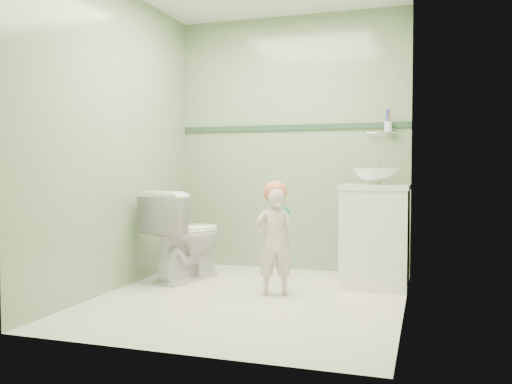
% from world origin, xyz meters
% --- Properties ---
extents(ground, '(2.50, 2.50, 0.00)m').
position_xyz_m(ground, '(0.00, 0.00, 0.00)').
color(ground, silver).
rests_on(ground, ground).
extents(room_shell, '(2.50, 2.54, 2.40)m').
position_xyz_m(room_shell, '(0.00, 0.00, 1.20)').
color(room_shell, '#80A776').
rests_on(room_shell, ground).
extents(trim_stripe, '(2.20, 0.02, 0.05)m').
position_xyz_m(trim_stripe, '(0.00, 1.24, 1.35)').
color(trim_stripe, '#2E4A33').
rests_on(trim_stripe, room_shell).
extents(vanity, '(0.52, 0.50, 0.80)m').
position_xyz_m(vanity, '(0.84, 0.70, 0.40)').
color(vanity, white).
rests_on(vanity, ground).
extents(counter, '(0.54, 0.52, 0.04)m').
position_xyz_m(counter, '(0.84, 0.70, 0.81)').
color(counter, white).
rests_on(counter, vanity).
extents(basin, '(0.37, 0.37, 0.13)m').
position_xyz_m(basin, '(0.84, 0.70, 0.89)').
color(basin, white).
rests_on(basin, counter).
extents(faucet, '(0.03, 0.13, 0.18)m').
position_xyz_m(faucet, '(0.84, 0.89, 0.97)').
color(faucet, silver).
rests_on(faucet, counter).
extents(cup_holder, '(0.26, 0.07, 0.21)m').
position_xyz_m(cup_holder, '(0.89, 1.18, 1.33)').
color(cup_holder, silver).
rests_on(cup_holder, room_shell).
extents(toilet, '(0.60, 0.84, 0.78)m').
position_xyz_m(toilet, '(-0.74, 0.48, 0.39)').
color(toilet, white).
rests_on(toilet, ground).
extents(toddler, '(0.35, 0.29, 0.81)m').
position_xyz_m(toddler, '(0.14, 0.16, 0.41)').
color(toddler, beige).
rests_on(toddler, ground).
extents(hair_cap, '(0.18, 0.18, 0.18)m').
position_xyz_m(hair_cap, '(0.14, 0.19, 0.78)').
color(hair_cap, '#C66C50').
rests_on(hair_cap, toddler).
extents(teal_toothbrush, '(0.10, 0.14, 0.08)m').
position_xyz_m(teal_toothbrush, '(0.26, 0.07, 0.66)').
color(teal_toothbrush, '#088C7D').
rests_on(teal_toothbrush, toddler).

